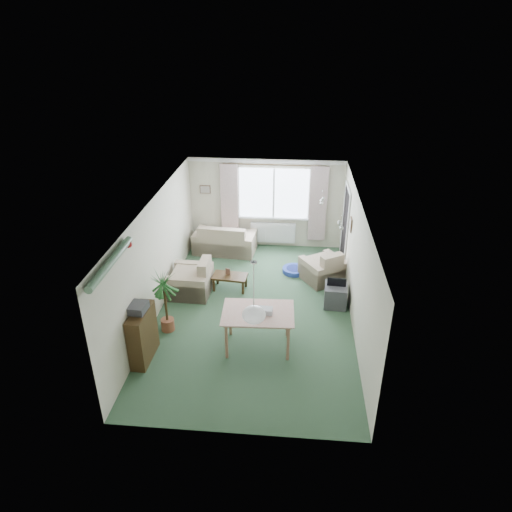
# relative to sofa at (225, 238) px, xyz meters

# --- Properties ---
(ground) EXTENTS (6.50, 6.50, 0.00)m
(ground) POSITION_rel_sofa_xyz_m (1.05, -2.75, -0.40)
(ground) COLOR #2E4D33
(window) EXTENTS (1.80, 0.03, 1.30)m
(window) POSITION_rel_sofa_xyz_m (1.25, 0.48, 1.10)
(window) COLOR white
(curtain_rod) EXTENTS (2.60, 0.03, 0.03)m
(curtain_rod) POSITION_rel_sofa_xyz_m (1.25, 0.40, 1.87)
(curtain_rod) COLOR black
(curtain_left) EXTENTS (0.45, 0.08, 2.00)m
(curtain_left) POSITION_rel_sofa_xyz_m (0.10, 0.38, 0.87)
(curtain_left) COLOR beige
(curtain_right) EXTENTS (0.45, 0.08, 2.00)m
(curtain_right) POSITION_rel_sofa_xyz_m (2.40, 0.38, 0.87)
(curtain_right) COLOR beige
(radiator) EXTENTS (1.20, 0.10, 0.55)m
(radiator) POSITION_rel_sofa_xyz_m (1.25, 0.44, 0.00)
(radiator) COLOR white
(doorway) EXTENTS (0.03, 0.95, 2.00)m
(doorway) POSITION_rel_sofa_xyz_m (3.03, -0.55, 0.60)
(doorway) COLOR black
(pendant_lamp) EXTENTS (0.36, 0.36, 0.36)m
(pendant_lamp) POSITION_rel_sofa_xyz_m (1.25, -5.05, 1.08)
(pendant_lamp) COLOR white
(tinsel_garland) EXTENTS (1.60, 1.60, 0.12)m
(tinsel_garland) POSITION_rel_sofa_xyz_m (-0.87, -5.05, 1.88)
(tinsel_garland) COLOR #196626
(bauble_cluster_a) EXTENTS (0.20, 0.20, 0.20)m
(bauble_cluster_a) POSITION_rel_sofa_xyz_m (2.35, -1.85, 1.82)
(bauble_cluster_a) COLOR silver
(bauble_cluster_b) EXTENTS (0.20, 0.20, 0.20)m
(bauble_cluster_b) POSITION_rel_sofa_xyz_m (2.65, -3.05, 1.82)
(bauble_cluster_b) COLOR silver
(wall_picture_back) EXTENTS (0.28, 0.03, 0.22)m
(wall_picture_back) POSITION_rel_sofa_xyz_m (-0.55, 0.48, 1.15)
(wall_picture_back) COLOR brown
(wall_picture_right) EXTENTS (0.03, 0.24, 0.30)m
(wall_picture_right) POSITION_rel_sofa_xyz_m (3.03, -1.55, 1.15)
(wall_picture_right) COLOR brown
(sofa) EXTENTS (1.66, 0.97, 0.80)m
(sofa) POSITION_rel_sofa_xyz_m (0.00, 0.00, 0.00)
(sofa) COLOR beige
(sofa) RESTS_ON ground
(armchair_corner) EXTENTS (1.18, 1.17, 0.78)m
(armchair_corner) POSITION_rel_sofa_xyz_m (2.52, -1.28, -0.01)
(armchair_corner) COLOR #B4AD88
(armchair_corner) RESTS_ON ground
(armchair_left) EXTENTS (0.91, 0.96, 0.83)m
(armchair_left) POSITION_rel_sofa_xyz_m (-0.45, -2.13, 0.02)
(armchair_left) COLOR beige
(armchair_left) RESTS_ON ground
(coffee_table) EXTENTS (0.81, 0.50, 0.35)m
(coffee_table) POSITION_rel_sofa_xyz_m (0.40, -1.90, -0.22)
(coffee_table) COLOR black
(coffee_table) RESTS_ON ground
(photo_frame) EXTENTS (0.12, 0.07, 0.16)m
(photo_frame) POSITION_rel_sofa_xyz_m (0.36, -1.87, 0.03)
(photo_frame) COLOR brown
(photo_frame) RESTS_ON coffee_table
(bookshelf) EXTENTS (0.30, 0.82, 1.00)m
(bookshelf) POSITION_rel_sofa_xyz_m (-0.79, -4.43, 0.10)
(bookshelf) COLOR black
(bookshelf) RESTS_ON ground
(hifi_box) EXTENTS (0.31, 0.37, 0.14)m
(hifi_box) POSITION_rel_sofa_xyz_m (-0.81, -4.42, 0.67)
(hifi_box) COLOR #353439
(hifi_box) RESTS_ON bookshelf
(houseplant) EXTENTS (0.73, 0.73, 1.31)m
(houseplant) POSITION_rel_sofa_xyz_m (-0.60, -3.56, 0.25)
(houseplant) COLOR #1A4C27
(houseplant) RESTS_ON ground
(dining_table) EXTENTS (1.23, 0.85, 0.75)m
(dining_table) POSITION_rel_sofa_xyz_m (1.22, -3.93, -0.02)
(dining_table) COLOR tan
(dining_table) RESTS_ON ground
(gift_box) EXTENTS (0.26, 0.19, 0.12)m
(gift_box) POSITION_rel_sofa_xyz_m (1.35, -3.95, 0.41)
(gift_box) COLOR silver
(gift_box) RESTS_ON dining_table
(tv_cube) EXTENTS (0.51, 0.55, 0.47)m
(tv_cube) POSITION_rel_sofa_xyz_m (2.75, -2.36, -0.16)
(tv_cube) COLOR #313235
(tv_cube) RESTS_ON ground
(pet_bed) EXTENTS (0.70, 0.70, 0.11)m
(pet_bed) POSITION_rel_sofa_xyz_m (1.85, -0.99, -0.34)
(pet_bed) COLOR navy
(pet_bed) RESTS_ON ground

